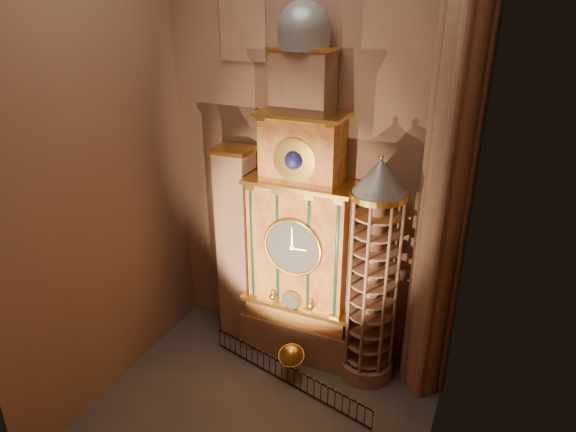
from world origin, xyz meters
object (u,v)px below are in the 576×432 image
at_px(stair_turret, 372,276).
at_px(celestial_globe, 291,359).
at_px(astronomical_clock, 301,231).
at_px(iron_railing, 288,375).
at_px(portrait_tower, 237,247).

bearing_deg(stair_turret, celestial_globe, -149.75).
xyz_separation_m(astronomical_clock, celestial_globe, (0.42, -2.06, -5.60)).
xyz_separation_m(celestial_globe, iron_railing, (0.04, -0.48, -0.52)).
xyz_separation_m(astronomical_clock, stair_turret, (3.50, -0.26, -1.41)).
bearing_deg(portrait_tower, iron_railing, -33.47).
height_order(portrait_tower, iron_railing, portrait_tower).
bearing_deg(stair_turret, astronomical_clock, 175.70).
distance_m(portrait_tower, iron_railing, 6.52).
relative_size(astronomical_clock, stair_turret, 1.55).
relative_size(stair_turret, celestial_globe, 6.02).
bearing_deg(astronomical_clock, stair_turret, -4.30).
distance_m(celestial_globe, iron_railing, 0.70).
xyz_separation_m(portrait_tower, stair_turret, (6.90, -0.28, 0.12)).
bearing_deg(iron_railing, portrait_tower, 146.53).
bearing_deg(portrait_tower, stair_turret, -2.33).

